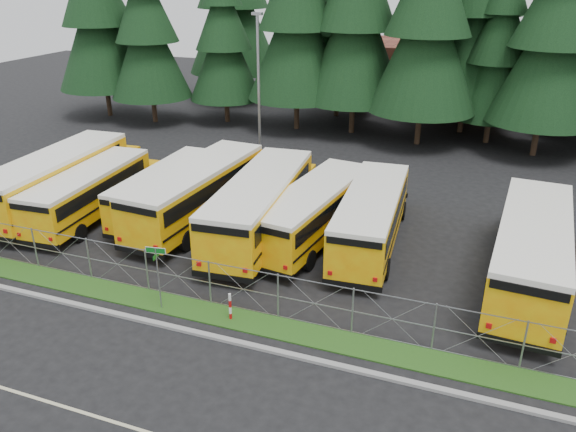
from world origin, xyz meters
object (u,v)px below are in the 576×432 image
object	(u,v)px
bus_3	(201,193)
bus_2	(171,191)
striped_bollard	(230,307)
bus_0	(61,180)
bus_4	(263,206)
light_standard	(259,84)
bus_6	(372,218)
bus_east	(531,252)
street_sign	(157,265)
bus_5	(316,212)
bus_1	(94,193)

from	to	relation	value
bus_3	bus_2	bearing A→B (deg)	176.88
striped_bollard	bus_2	bearing A→B (deg)	132.34
bus_0	bus_2	bearing A→B (deg)	8.94
bus_4	light_standard	world-z (taller)	light_standard
bus_4	bus_6	distance (m)	5.57
bus_2	bus_3	xyz separation A→B (m)	(2.09, -0.26, 0.24)
bus_east	bus_3	bearing A→B (deg)	179.71
bus_3	street_sign	xyz separation A→B (m)	(2.64, -8.48, 0.45)
bus_5	striped_bollard	xyz separation A→B (m)	(-0.93, -8.22, -0.84)
bus_east	striped_bollard	world-z (taller)	bus_east
bus_1	striped_bollard	world-z (taller)	bus_1
bus_5	street_sign	distance (m)	9.36
bus_2	street_sign	bearing A→B (deg)	-62.09
light_standard	street_sign	bearing A→B (deg)	-79.16
bus_2	bus_1	bearing A→B (deg)	-154.36
bus_4	bus_5	xyz separation A→B (m)	(2.70, 0.59, -0.17)
bus_1	light_standard	xyz separation A→B (m)	(4.87, 12.13, 4.11)
bus_1	bus_6	size ratio (longest dim) A/B	0.95
bus_2	light_standard	xyz separation A→B (m)	(1.08, 10.27, 4.16)
bus_3	bus_5	distance (m)	6.57
bus_0	light_standard	xyz separation A→B (m)	(7.45, 11.63, 3.89)
bus_3	bus_4	world-z (taller)	bus_4
bus_1	street_sign	size ratio (longest dim) A/B	3.77
bus_2	bus_5	distance (m)	8.66
bus_3	street_sign	world-z (taller)	bus_3
bus_1	light_standard	size ratio (longest dim) A/B	1.04
bus_6	bus_east	world-z (taller)	bus_east
street_sign	light_standard	bearing A→B (deg)	100.84
bus_0	bus_2	size ratio (longest dim) A/B	1.20
bus_5	striped_bollard	distance (m)	8.31
bus_1	street_sign	distance (m)	10.96
bus_2	bus_6	bearing A→B (deg)	-0.73
bus_0	bus_3	world-z (taller)	bus_0
bus_2	bus_3	size ratio (longest dim) A/B	0.85
bus_6	striped_bollard	world-z (taller)	bus_6
bus_1	bus_2	world-z (taller)	bus_1
bus_4	street_sign	bearing A→B (deg)	-103.56
bus_2	light_standard	bearing A→B (deg)	83.50
bus_6	street_sign	size ratio (longest dim) A/B	3.96
bus_2	bus_5	xyz separation A→B (m)	(8.66, -0.27, 0.10)
bus_6	light_standard	xyz separation A→B (m)	(-10.39, 10.32, 4.04)
bus_2	bus_east	distance (m)	18.78
bus_0	light_standard	distance (m)	14.35
bus_1	bus_4	xyz separation A→B (m)	(9.75, 0.99, 0.23)
bus_1	bus_5	size ratio (longest dim) A/B	0.96
bus_4	bus_3	bearing A→B (deg)	166.48
bus_east	striped_bollard	distance (m)	13.07
bus_6	bus_0	bearing A→B (deg)	-179.44
bus_2	street_sign	xyz separation A→B (m)	(4.72, -8.74, 0.69)
bus_1	bus_0	bearing A→B (deg)	165.50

